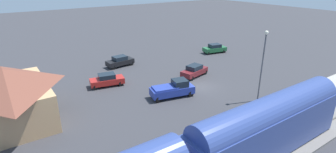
{
  "coord_description": "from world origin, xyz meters",
  "views": [
    {
      "loc": [
        -24.77,
        22.35,
        14.22
      ],
      "look_at": [
        3.49,
        2.99,
        1.0
      ],
      "focal_mm": 28.24,
      "sensor_mm": 36.0,
      "label": 1
    }
  ],
  "objects": [
    {
      "name": "ground_plane",
      "position": [
        0.0,
        0.0,
        0.0
      ],
      "size": [
        200.0,
        200.0,
        0.0
      ],
      "primitive_type": "plane",
      "color": "#38383D"
    },
    {
      "name": "railway_track",
      "position": [
        -14.0,
        0.0,
        0.09
      ],
      "size": [
        4.8,
        70.0,
        0.3
      ],
      "color": "slate",
      "rests_on": "ground"
    },
    {
      "name": "platform",
      "position": [
        -10.0,
        0.0,
        0.15
      ],
      "size": [
        3.2,
        46.0,
        0.3
      ],
      "color": "#A8A399",
      "rests_on": "ground"
    },
    {
      "name": "station_building",
      "position": [
        4.0,
        22.0,
        2.98
      ],
      "size": [
        10.78,
        7.96,
        5.73
      ],
      "color": "tan",
      "rests_on": "ground"
    },
    {
      "name": "pedestrian_on_platform",
      "position": [
        -10.31,
        -5.31,
        1.28
      ],
      "size": [
        0.36,
        0.36,
        1.71
      ],
      "color": "#23284C",
      "rests_on": "platform"
    },
    {
      "name": "sedan_green",
      "position": [
        11.13,
        -13.25,
        0.88
      ],
      "size": [
        2.66,
        4.77,
        1.74
      ],
      "color": "#236638",
      "rests_on": "ground"
    },
    {
      "name": "sedan_red",
      "position": [
        7.39,
        10.37,
        0.88
      ],
      "size": [
        2.71,
        4.78,
        1.74
      ],
      "color": "red",
      "rests_on": "ground"
    },
    {
      "name": "pickup_blue",
      "position": [
        -0.49,
        4.95,
        1.03
      ],
      "size": [
        3.06,
        5.69,
        2.14
      ],
      "color": "#283D9E",
      "rests_on": "ground"
    },
    {
      "name": "sedan_black",
      "position": [
        14.08,
        5.38,
        0.88
      ],
      "size": [
        2.23,
        4.64,
        1.74
      ],
      "color": "black",
      "rests_on": "ground"
    },
    {
      "name": "sedan_maroon",
      "position": [
        3.53,
        -1.79,
        0.88
      ],
      "size": [
        2.85,
        4.81,
        1.74
      ],
      "color": "maroon",
      "rests_on": "ground"
    },
    {
      "name": "light_pole_near_platform",
      "position": [
        -7.2,
        -2.79,
        5.29
      ],
      "size": [
        0.44,
        0.44,
        8.52
      ],
      "color": "#515156",
      "rests_on": "ground"
    }
  ]
}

